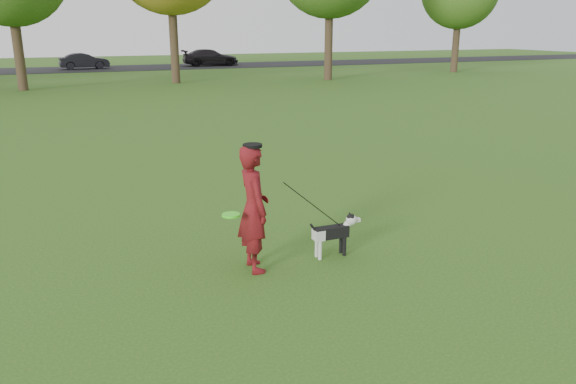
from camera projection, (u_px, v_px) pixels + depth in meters
name	position (u px, v px, depth m)	size (l,w,h in m)	color
ground	(285.00, 272.00, 7.38)	(120.00, 120.00, 0.00)	#285116
road	(88.00, 69.00, 42.85)	(120.00, 7.00, 0.02)	black
man	(254.00, 209.00, 7.26)	(0.61, 0.40, 1.69)	#570E0C
dog	(335.00, 231.00, 7.83)	(0.80, 0.16, 0.61)	black
car_mid	(84.00, 61.00, 42.60)	(1.25, 3.58, 1.18)	black
car_right	(210.00, 57.00, 46.18)	(1.86, 4.57, 1.33)	black
man_held_items	(308.00, 203.00, 7.51)	(1.76, 0.35, 1.29)	#42FF20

